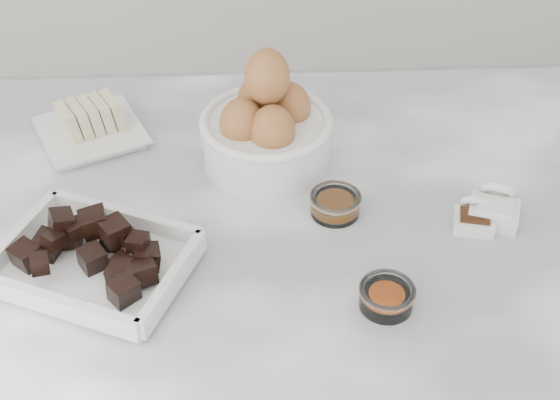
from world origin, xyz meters
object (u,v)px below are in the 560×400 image
Objects in this scene: egg_bowl at (266,128)px; vanilla_spoon at (474,217)px; butter_plate at (88,125)px; sugar_ramekin at (275,138)px; salt_spoon at (494,207)px; chocolate_dish at (93,257)px; zest_bowl at (387,296)px; honey_bowl at (335,204)px.

egg_bowl is 2.65× the size of vanilla_spoon.
sugar_ramekin is (0.27, -0.05, 0.01)m from butter_plate.
butter_plate is 0.58m from salt_spoon.
chocolate_dish reaches higher than zest_bowl.
sugar_ramekin reaches higher than vanilla_spoon.
butter_plate is at bearing 99.47° from chocolate_dish.
butter_plate is 1.02× the size of egg_bowl.
sugar_ramekin is at bearing -11.52° from butter_plate.
sugar_ramekin is 0.50× the size of egg_bowl.
honey_bowl reaches higher than zest_bowl.
chocolate_dish reaches higher than honey_bowl.
chocolate_dish is 1.44× the size of butter_plate.
sugar_ramekin is (0.22, 0.22, 0.01)m from chocolate_dish.
zest_bowl is (0.38, -0.35, -0.01)m from butter_plate.
honey_bowl is 0.20m from salt_spoon.
vanilla_spoon is at bearing -33.15° from sugar_ramekin.
sugar_ramekin reaches higher than zest_bowl.
egg_bowl reaches higher than zest_bowl.
zest_bowl is at bearing -75.57° from honey_bowl.
egg_bowl is 0.31m from zest_bowl.
egg_bowl reaches higher than honey_bowl.
chocolate_dish is 0.34m from zest_bowl.
butter_plate is 2.70× the size of vanilla_spoon.
butter_plate is 0.52m from zest_bowl.
salt_spoon is (0.50, 0.08, -0.01)m from chocolate_dish.
vanilla_spoon is (0.17, -0.03, -0.00)m from honey_bowl.
sugar_ramekin is 1.03× the size of salt_spoon.
zest_bowl is 0.19m from vanilla_spoon.
sugar_ramekin is at bearing 48.53° from egg_bowl.
chocolate_dish is at bearing 168.45° from zest_bowl.
chocolate_dish is 1.46× the size of egg_bowl.
zest_bowl is at bearing -68.76° from sugar_ramekin.
egg_bowl is 2.81× the size of zest_bowl.
honey_bowl is at bearing 169.95° from vanilla_spoon.
zest_bowl is (0.13, -0.28, -0.04)m from egg_bowl.
salt_spoon is at bearing 8.93° from chocolate_dish.
zest_bowl is 0.22m from salt_spoon.
honey_bowl is (0.34, -0.18, -0.01)m from butter_plate.
butter_plate is at bearing 159.78° from salt_spoon.
chocolate_dish is 3.04× the size of salt_spoon.
salt_spoon is (0.20, -0.02, 0.00)m from honey_bowl.
chocolate_dish is 3.87× the size of vanilla_spoon.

